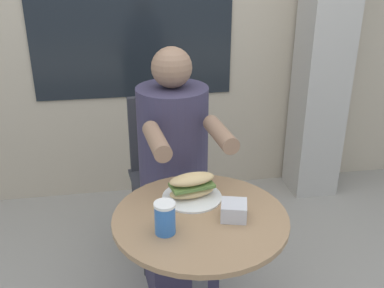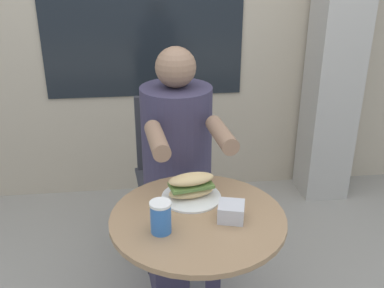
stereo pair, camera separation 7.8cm
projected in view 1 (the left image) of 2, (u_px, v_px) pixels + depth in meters
The scene contains 7 objects.
lattice_pillar at pixel (329, 15), 2.74m from camera, with size 0.29×0.29×2.40m.
cafe_table at pixel (200, 260), 1.68m from camera, with size 0.63×0.63×0.71m.
diner_chair at pixel (165, 161), 2.42m from camera, with size 0.42×0.42×0.87m.
seated_diner at pixel (175, 192), 2.11m from camera, with size 0.37×0.59×1.20m.
sandwich_on_plate at pixel (192, 188), 1.70m from camera, with size 0.23×0.23×0.10m.
drink_cup at pixel (165, 218), 1.48m from camera, with size 0.07×0.07×0.11m.
napkin_box at pixel (234, 210), 1.58m from camera, with size 0.11×0.11×0.06m.
Camera 1 is at (-0.25, -1.33, 1.59)m, focal length 42.00 mm.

